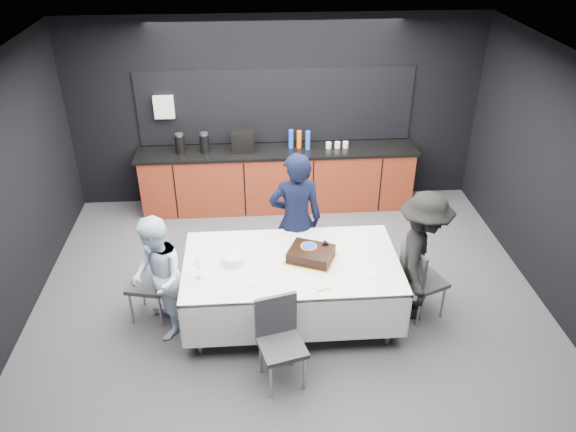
# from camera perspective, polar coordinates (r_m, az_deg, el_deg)

# --- Properties ---
(ground) EXTENTS (6.00, 6.00, 0.00)m
(ground) POSITION_cam_1_polar(r_m,az_deg,el_deg) (6.85, 0.06, -8.01)
(ground) COLOR #47474C
(ground) RESTS_ON ground
(room_shell) EXTENTS (6.04, 5.04, 2.82)m
(room_shell) POSITION_cam_1_polar(r_m,az_deg,el_deg) (5.87, 0.07, 6.31)
(room_shell) COLOR white
(room_shell) RESTS_ON ground
(kitchenette) EXTENTS (4.10, 0.64, 2.05)m
(kitchenette) POSITION_cam_1_polar(r_m,az_deg,el_deg) (8.43, -1.16, 4.33)
(kitchenette) COLOR maroon
(kitchenette) RESTS_ON ground
(party_table) EXTENTS (2.32, 1.32, 0.78)m
(party_table) POSITION_cam_1_polar(r_m,az_deg,el_deg) (6.14, 0.34, -5.66)
(party_table) COLOR #99999E
(party_table) RESTS_ON ground
(cake_assembly) EXTENTS (0.61, 0.56, 0.16)m
(cake_assembly) POSITION_cam_1_polar(r_m,az_deg,el_deg) (6.07, 2.36, -3.86)
(cake_assembly) COLOR gold
(cake_assembly) RESTS_ON party_table
(plate_stack) EXTENTS (0.24, 0.24, 0.10)m
(plate_stack) POSITION_cam_1_polar(r_m,az_deg,el_deg) (6.03, -5.64, -4.36)
(plate_stack) COLOR white
(plate_stack) RESTS_ON party_table
(loose_plate_near) EXTENTS (0.18, 0.18, 0.01)m
(loose_plate_near) POSITION_cam_1_polar(r_m,az_deg,el_deg) (5.79, -3.34, -6.53)
(loose_plate_near) COLOR white
(loose_plate_near) RESTS_ON party_table
(loose_plate_right_a) EXTENTS (0.21, 0.21, 0.01)m
(loose_plate_right_a) POSITION_cam_1_polar(r_m,az_deg,el_deg) (6.32, 6.72, -3.13)
(loose_plate_right_a) COLOR white
(loose_plate_right_a) RESTS_ON party_table
(loose_plate_right_b) EXTENTS (0.18, 0.18, 0.01)m
(loose_plate_right_b) POSITION_cam_1_polar(r_m,az_deg,el_deg) (5.91, 8.05, -5.93)
(loose_plate_right_b) COLOR white
(loose_plate_right_b) RESTS_ON party_table
(loose_plate_far) EXTENTS (0.22, 0.22, 0.01)m
(loose_plate_far) POSITION_cam_1_polar(r_m,az_deg,el_deg) (6.47, 0.81, -2.02)
(loose_plate_far) COLOR white
(loose_plate_far) RESTS_ON party_table
(fork_pile) EXTENTS (0.16, 0.13, 0.02)m
(fork_pile) POSITION_cam_1_polar(r_m,az_deg,el_deg) (5.69, 3.53, -7.20)
(fork_pile) COLOR white
(fork_pile) RESTS_ON party_table
(champagne_flute) EXTENTS (0.06, 0.06, 0.22)m
(champagne_flute) POSITION_cam_1_polar(r_m,az_deg,el_deg) (5.80, -9.22, -4.97)
(champagne_flute) COLOR white
(champagne_flute) RESTS_ON party_table
(chair_left) EXTENTS (0.50, 0.50, 0.92)m
(chair_left) POSITION_cam_1_polar(r_m,az_deg,el_deg) (6.39, -13.38, -6.17)
(chair_left) COLOR #313237
(chair_left) RESTS_ON ground
(chair_right) EXTENTS (0.55, 0.55, 0.92)m
(chair_right) POSITION_cam_1_polar(r_m,az_deg,el_deg) (6.41, 13.18, -6.04)
(chair_right) COLOR #313237
(chair_right) RESTS_ON ground
(chair_near) EXTENTS (0.51, 0.51, 0.92)m
(chair_near) POSITION_cam_1_polar(r_m,az_deg,el_deg) (5.52, -0.88, -11.99)
(chair_near) COLOR #313237
(chair_near) RESTS_ON ground
(person_center) EXTENTS (0.65, 0.44, 1.73)m
(person_center) POSITION_cam_1_polar(r_m,az_deg,el_deg) (6.61, 0.80, -0.44)
(person_center) COLOR black
(person_center) RESTS_ON ground
(person_left) EXTENTS (0.71, 0.81, 1.42)m
(person_left) POSITION_cam_1_polar(r_m,az_deg,el_deg) (6.08, -13.15, -6.20)
(person_left) COLOR silver
(person_left) RESTS_ON ground
(person_right) EXTENTS (0.85, 1.13, 1.55)m
(person_right) POSITION_cam_1_polar(r_m,az_deg,el_deg) (6.30, 13.37, -4.06)
(person_right) COLOR black
(person_right) RESTS_ON ground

